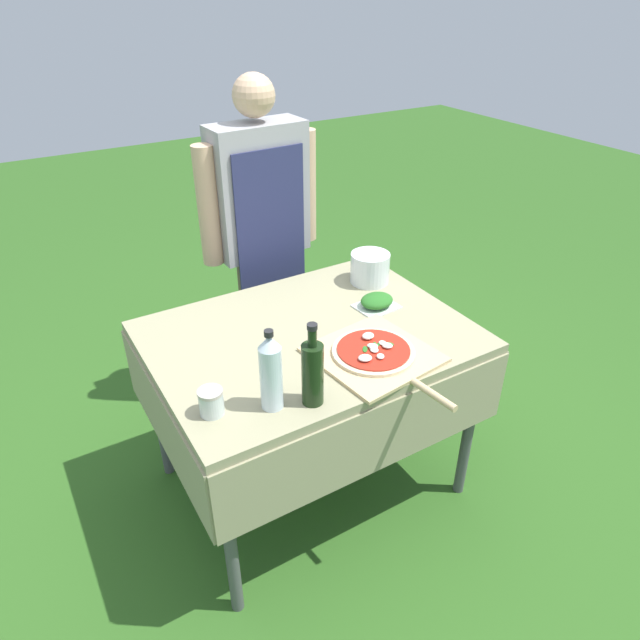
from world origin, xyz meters
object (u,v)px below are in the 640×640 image
Objects in this scene: herb_container at (377,301)px; sauce_jar at (211,403)px; pizza_on_peel at (375,354)px; person_cook at (261,223)px; mixing_tub at (370,268)px; prep_table at (310,353)px; oil_bottle at (313,372)px; water_bottle at (271,372)px.

sauce_jar reaches higher than herb_container.
sauce_jar reaches higher than pizza_on_peel.
person_cook is 0.96m from pizza_on_peel.
mixing_tub is (0.26, -0.48, -0.09)m from person_cook.
pizza_on_peel is 0.34m from herb_container.
sauce_jar is at bearing -153.41° from prep_table.
person_cook reaches higher than sauce_jar.
herb_container is 0.22m from mixing_tub.
sauce_jar is at bearing 159.24° from oil_bottle.
mixing_tub is at bearing 26.99° from sauce_jar.
pizza_on_peel is 2.12× the size of water_bottle.
sauce_jar is (-0.62, -0.93, -0.12)m from person_cook.
water_bottle is 0.20m from sauce_jar.
water_bottle is (-0.41, -0.05, 0.11)m from pizza_on_peel.
herb_container is 0.83m from sauce_jar.
water_bottle reaches higher than mixing_tub.
water_bottle reaches higher than prep_table.
prep_table is 4.28× the size of water_bottle.
water_bottle is at bearing 63.01° from person_cook.
prep_table is 0.29m from pizza_on_peel.
herb_container is at bearing 4.58° from prep_table.
mixing_tub is at bearing 62.08° from herb_container.
sauce_jar is at bearing 171.81° from pizza_on_peel.
pizza_on_peel is 6.78× the size of sauce_jar.
pizza_on_peel is at bearing 6.69° from water_bottle.
person_cook is 5.73× the size of water_bottle.
prep_table is 0.43m from oil_bottle.
oil_bottle is (-0.30, -0.09, 0.10)m from pizza_on_peel.
prep_table is at bearing 107.84° from pizza_on_peel.
herb_container is 1.99× the size of sauce_jar.
pizza_on_peel is 2.05× the size of oil_bottle.
oil_bottle is at bearing -169.55° from pizza_on_peel.
prep_table is 0.50m from mixing_tub.
herb_container is (0.50, 0.37, -0.08)m from oil_bottle.
prep_table is at bearing 61.43° from oil_bottle.
oil_bottle is at bearing -20.76° from sauce_jar.
prep_table is at bearing 75.04° from person_cook.
oil_bottle reaches higher than herb_container.
sauce_jar is (-0.47, -0.23, 0.12)m from prep_table.
mixing_tub reaches higher than prep_table.
herb_container is at bearing 101.19° from person_cook.
sauce_jar is (-0.17, 0.06, -0.09)m from water_bottle.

